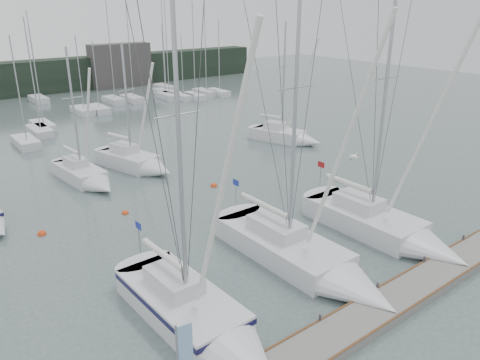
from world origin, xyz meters
The scene contains 15 objects.
ground centered at (0.00, 0.00, 0.00)m, with size 160.00×160.00×0.00m, color #4B5B58.
dock centered at (0.00, -5.00, 0.20)m, with size 24.00×2.00×0.40m, color slate.
far_treeline centered at (0.00, 62.00, 2.50)m, with size 90.00×4.00×5.00m, color black.
far_building_right centered at (18.00, 60.00, 3.50)m, with size 10.00×3.00×7.00m, color #413E3B.
mast_forest centered at (4.36, 43.97, 0.49)m, with size 52.98×26.50×14.76m.
sailboat_near_left centered at (-6.22, -1.47, 0.62)m, with size 3.26×10.36×15.75m.
sailboat_near_center centered at (1.00, -0.93, 0.57)m, with size 3.32×11.98×16.09m.
sailboat_near_right centered at (7.33, -1.27, 0.60)m, with size 3.22×10.87×15.91m.
sailboat_mid_b centered at (-3.51, 18.95, 0.52)m, with size 3.00×7.82×11.05m.
sailboat_mid_c centered at (1.17, 19.44, 0.59)m, with size 4.48×8.10×11.02m.
sailboat_mid_e centered at (17.02, 17.75, 0.57)m, with size 4.58×7.73×12.40m.
buoy_a centered at (-3.60, 12.16, 0.00)m, with size 0.47×0.47×0.47m, color red.
buoy_b centered at (3.98, 12.60, 0.00)m, with size 0.53×0.53×0.53m, color red.
buoy_c centered at (-8.94, 12.46, 0.00)m, with size 0.54×0.54×0.54m, color red.
seagull centered at (3.07, -1.14, 6.10)m, with size 0.95×0.47×0.19m.
Camera 1 is at (-15.00, -15.17, 13.27)m, focal length 35.00 mm.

